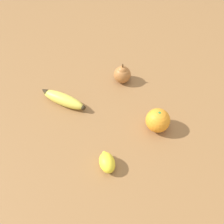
{
  "coord_description": "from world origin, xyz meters",
  "views": [
    {
      "loc": [
        -0.13,
        0.53,
        0.72
      ],
      "look_at": [
        -0.09,
        -0.04,
        0.03
      ],
      "focal_mm": 42.0,
      "sensor_mm": 36.0,
      "label": 1
    }
  ],
  "objects_px": {
    "orange": "(158,120)",
    "pear": "(122,74)",
    "banana": "(63,99)",
    "lemon": "(107,162)"
  },
  "relations": [
    {
      "from": "lemon",
      "to": "orange",
      "type": "bearing_deg",
      "value": -134.91
    },
    {
      "from": "banana",
      "to": "orange",
      "type": "relative_size",
      "value": 2.24
    },
    {
      "from": "banana",
      "to": "lemon",
      "type": "height_order",
      "value": "lemon"
    },
    {
      "from": "orange",
      "to": "lemon",
      "type": "relative_size",
      "value": 1.01
    },
    {
      "from": "orange",
      "to": "pear",
      "type": "relative_size",
      "value": 0.96
    },
    {
      "from": "pear",
      "to": "lemon",
      "type": "relative_size",
      "value": 1.04
    },
    {
      "from": "banana",
      "to": "lemon",
      "type": "xyz_separation_m",
      "value": [
        -0.18,
        0.25,
        0.0
      ]
    },
    {
      "from": "orange",
      "to": "pear",
      "type": "height_order",
      "value": "pear"
    },
    {
      "from": "orange",
      "to": "lemon",
      "type": "xyz_separation_m",
      "value": [
        0.16,
        0.16,
        -0.02
      ]
    },
    {
      "from": "banana",
      "to": "orange",
      "type": "bearing_deg",
      "value": -171.41
    }
  ]
}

